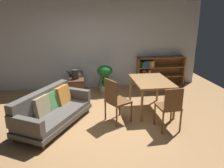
% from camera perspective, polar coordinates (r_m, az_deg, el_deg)
% --- Properties ---
extents(ground_plane, '(8.16, 8.16, 0.00)m').
position_cam_1_polar(ground_plane, '(4.89, -2.13, -10.45)').
color(ground_plane, '#A87A4C').
extents(back_wall_panel, '(6.80, 0.10, 2.70)m').
position_cam_1_polar(back_wall_panel, '(7.06, -4.68, 9.88)').
color(back_wall_panel, silver).
rests_on(back_wall_panel, ground_plane).
extents(fabric_couch, '(1.63, 2.00, 0.75)m').
position_cam_1_polar(fabric_couch, '(4.96, -15.29, -6.27)').
color(fabric_couch, brown).
rests_on(fabric_couch, ground_plane).
extents(media_console, '(0.41, 1.15, 0.59)m').
position_cam_1_polar(media_console, '(6.57, -9.02, -0.45)').
color(media_console, '#56351E').
rests_on(media_console, ground_plane).
extents(open_laptop, '(0.45, 0.39, 0.11)m').
position_cam_1_polar(open_laptop, '(6.56, -9.55, 2.51)').
color(open_laptop, silver).
rests_on(open_laptop, media_console).
extents(desk_speaker, '(0.19, 0.19, 0.26)m').
position_cam_1_polar(desk_speaker, '(6.16, -9.40, 2.50)').
color(desk_speaker, '#2D2823').
rests_on(desk_speaker, media_console).
extents(potted_floor_plant, '(0.48, 0.53, 0.85)m').
position_cam_1_polar(potted_floor_plant, '(6.59, -1.87, 1.96)').
color(potted_floor_plant, '#9E9389').
rests_on(potted_floor_plant, ground_plane).
extents(dining_table, '(0.85, 1.24, 0.78)m').
position_cam_1_polar(dining_table, '(5.43, 10.05, 0.17)').
color(dining_table, olive).
rests_on(dining_table, ground_plane).
extents(dining_chair_near, '(0.60, 0.61, 0.99)m').
position_cam_1_polar(dining_chair_near, '(4.79, 0.84, -3.80)').
color(dining_chair_near, brown).
rests_on(dining_chair_near, ground_plane).
extents(dining_chair_far, '(0.45, 0.47, 0.94)m').
position_cam_1_polar(dining_chair_far, '(4.62, 14.67, -5.46)').
color(dining_chair_far, brown).
rests_on(dining_chair_far, ground_plane).
extents(bookshelf, '(1.57, 0.30, 0.96)m').
position_cam_1_polar(bookshelf, '(7.47, 11.34, 3.23)').
color(bookshelf, brown).
rests_on(bookshelf, ground_plane).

